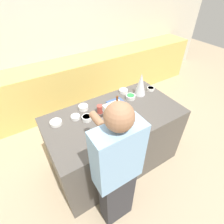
# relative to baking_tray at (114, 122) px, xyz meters

# --- Properties ---
(ground_plane) EXTENTS (12.00, 12.00, 0.00)m
(ground_plane) POSITION_rel_baking_tray_xyz_m (0.08, 0.11, -0.91)
(ground_plane) COLOR tan
(wall_back) EXTENTS (8.00, 0.05, 2.60)m
(wall_back) POSITION_rel_baking_tray_xyz_m (0.08, 2.12, 0.39)
(wall_back) COLOR beige
(wall_back) RESTS_ON ground_plane
(back_cabinet_block) EXTENTS (6.00, 0.60, 0.94)m
(back_cabinet_block) POSITION_rel_baking_tray_xyz_m (0.08, 1.79, -0.44)
(back_cabinet_block) COLOR #DBBC60
(back_cabinet_block) RESTS_ON ground_plane
(kitchen_island) EXTENTS (1.67, 0.89, 0.91)m
(kitchen_island) POSITION_rel_baking_tray_xyz_m (0.08, 0.11, -0.46)
(kitchen_island) COLOR #514C47
(kitchen_island) RESTS_ON ground_plane
(baking_tray) EXTENTS (0.36, 0.29, 0.01)m
(baking_tray) POSITION_rel_baking_tray_xyz_m (0.00, 0.00, 0.00)
(baking_tray) COLOR silver
(baking_tray) RESTS_ON kitchen_island
(gingerbread_house) EXTENTS (0.21, 0.15, 0.32)m
(gingerbread_house) POSITION_rel_baking_tray_xyz_m (0.00, 0.00, 0.13)
(gingerbread_house) COLOR #5B2D14
(gingerbread_house) RESTS_ON baking_tray
(decorative_tree) EXTENTS (0.15, 0.15, 0.32)m
(decorative_tree) POSITION_rel_baking_tray_xyz_m (0.62, 0.30, 0.16)
(decorative_tree) COLOR silver
(decorative_tree) RESTS_ON kitchen_island
(candy_bowl_center_rear) EXTENTS (0.11, 0.11, 0.05)m
(candy_bowl_center_rear) POSITION_rel_baking_tray_xyz_m (-0.24, 0.21, 0.02)
(candy_bowl_center_rear) COLOR white
(candy_bowl_center_rear) RESTS_ON kitchen_island
(candy_bowl_beside_tree) EXTENTS (0.12, 0.12, 0.04)m
(candy_bowl_beside_tree) POSITION_rel_baking_tray_xyz_m (0.45, 0.46, 0.02)
(candy_bowl_beside_tree) COLOR white
(candy_bowl_beside_tree) RESTS_ON kitchen_island
(candy_bowl_far_left) EXTENTS (0.11, 0.11, 0.04)m
(candy_bowl_far_left) POSITION_rel_baking_tray_xyz_m (-0.35, 0.30, 0.02)
(candy_bowl_far_left) COLOR silver
(candy_bowl_far_left) RESTS_ON kitchen_island
(candy_bowl_far_right) EXTENTS (0.13, 0.13, 0.05)m
(candy_bowl_far_right) POSITION_rel_baking_tray_xyz_m (0.45, 0.29, 0.02)
(candy_bowl_far_right) COLOR silver
(candy_bowl_far_right) RESTS_ON kitchen_island
(candy_bowl_near_tray_right) EXTENTS (0.11, 0.11, 0.04)m
(candy_bowl_near_tray_right) POSITION_rel_baking_tray_xyz_m (0.82, 0.31, 0.02)
(candy_bowl_near_tray_right) COLOR white
(candy_bowl_near_tray_right) RESTS_ON kitchen_island
(candy_bowl_behind_tray) EXTENTS (0.12, 0.12, 0.05)m
(candy_bowl_behind_tray) POSITION_rel_baking_tray_xyz_m (-0.19, 0.41, 0.02)
(candy_bowl_behind_tray) COLOR white
(candy_bowl_behind_tray) RESTS_ON kitchen_island
(candy_bowl_near_tray_left) EXTENTS (0.13, 0.13, 0.04)m
(candy_bowl_near_tray_left) POSITION_rel_baking_tray_xyz_m (-0.57, 0.33, 0.02)
(candy_bowl_near_tray_left) COLOR white
(candy_bowl_near_tray_left) RESTS_ON kitchen_island
(cookbook) EXTENTS (0.21, 0.14, 0.02)m
(cookbook) POSITION_rel_baking_tray_xyz_m (0.22, 0.31, 0.01)
(cookbook) COLOR #3F598C
(cookbook) RESTS_ON kitchen_island
(mug) EXTENTS (0.07, 0.07, 0.10)m
(mug) POSITION_rel_baking_tray_xyz_m (-0.05, 0.24, 0.05)
(mug) COLOR #B24238
(mug) RESTS_ON kitchen_island
(person) EXTENTS (0.43, 0.53, 1.63)m
(person) POSITION_rel_baking_tray_xyz_m (-0.30, -0.52, -0.07)
(person) COLOR #333338
(person) RESTS_ON ground_plane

